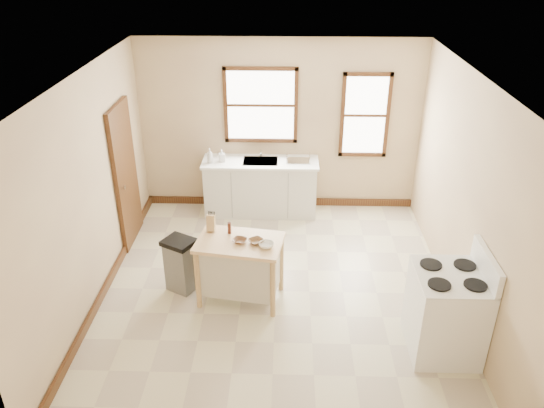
{
  "coord_description": "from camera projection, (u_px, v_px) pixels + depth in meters",
  "views": [
    {
      "loc": [
        0.12,
        -5.64,
        4.2
      ],
      "look_at": [
        -0.06,
        0.4,
        1.08
      ],
      "focal_mm": 35.0,
      "sensor_mm": 36.0,
      "label": 1
    }
  ],
  "objects": [
    {
      "name": "kitchen_island",
      "position": [
        240.0,
        270.0,
        6.63
      ],
      "size": [
        1.13,
        0.82,
        0.85
      ],
      "primitive_type": null,
      "rotation": [
        0.0,
        0.0,
        -0.16
      ],
      "color": "#F8D392",
      "rests_on": "ground"
    },
    {
      "name": "pepper_grinder",
      "position": [
        229.0,
        228.0,
        6.56
      ],
      "size": [
        0.05,
        0.05,
        0.15
      ],
      "primitive_type": "cylinder",
      "rotation": [
        0.0,
        0.0,
        0.18
      ],
      "color": "#482013",
      "rests_on": "kitchen_island"
    },
    {
      "name": "bowl_a",
      "position": [
        240.0,
        241.0,
        6.4
      ],
      "size": [
        0.22,
        0.22,
        0.04
      ],
      "primitive_type": "imported",
      "rotation": [
        0.0,
        0.0,
        -0.35
      ],
      "color": "brown",
      "rests_on": "kitchen_island"
    },
    {
      "name": "bowl_c",
      "position": [
        266.0,
        245.0,
        6.29
      ],
      "size": [
        0.21,
        0.21,
        0.06
      ],
      "primitive_type": "imported",
      "rotation": [
        0.0,
        0.0,
        0.18
      ],
      "color": "white",
      "rests_on": "kitchen_island"
    },
    {
      "name": "wall_back",
      "position": [
        280.0,
        126.0,
        8.51
      ],
      "size": [
        4.5,
        0.04,
        2.8
      ],
      "primitive_type": "cube",
      "color": "tan",
      "rests_on": "ground"
    },
    {
      "name": "window_main",
      "position": [
        261.0,
        105.0,
        8.34
      ],
      "size": [
        1.17,
        0.06,
        1.22
      ],
      "primitive_type": null,
      "color": "#3C1C10",
      "rests_on": "wall_back"
    },
    {
      "name": "dish_rack",
      "position": [
        298.0,
        159.0,
        8.44
      ],
      "size": [
        0.39,
        0.29,
        0.09
      ],
      "primitive_type": null,
      "rotation": [
        0.0,
        0.0,
        0.02
      ],
      "color": "silver",
      "rests_on": "sink_counter"
    },
    {
      "name": "wall_right",
      "position": [
        467.0,
        198.0,
        6.24
      ],
      "size": [
        0.04,
        5.0,
        2.8
      ],
      "primitive_type": "cube",
      "color": "tan",
      "rests_on": "ground"
    },
    {
      "name": "bowl_b",
      "position": [
        256.0,
        241.0,
        6.38
      ],
      "size": [
        0.25,
        0.25,
        0.04
      ],
      "primitive_type": "imported",
      "rotation": [
        0.0,
        0.0,
        0.63
      ],
      "color": "brown",
      "rests_on": "kitchen_island"
    },
    {
      "name": "sink_counter",
      "position": [
        261.0,
        187.0,
        8.69
      ],
      "size": [
        1.86,
        0.62,
        0.92
      ],
      "primitive_type": null,
      "color": "silver",
      "rests_on": "ground"
    },
    {
      "name": "floor",
      "position": [
        276.0,
        291.0,
        6.94
      ],
      "size": [
        5.0,
        5.0,
        0.0
      ],
      "primitive_type": "plane",
      "color": "#BCAD95",
      "rests_on": "ground"
    },
    {
      "name": "trash_bin",
      "position": [
        181.0,
        265.0,
        6.83
      ],
      "size": [
        0.49,
        0.46,
        0.74
      ],
      "primitive_type": null,
      "rotation": [
        0.0,
        0.0,
        -0.5
      ],
      "color": "#61625F",
      "rests_on": "ground"
    },
    {
      "name": "baseboard_left",
      "position": [
        107.0,
        284.0,
        6.97
      ],
      "size": [
        0.04,
        5.0,
        0.12
      ],
      "primitive_type": "cube",
      "color": "#3C1C10",
      "rests_on": "ground"
    },
    {
      "name": "knife_block",
      "position": [
        211.0,
        223.0,
        6.61
      ],
      "size": [
        0.1,
        0.1,
        0.2
      ],
      "primitive_type": null,
      "rotation": [
        0.0,
        0.0,
        -0.03
      ],
      "color": "tan",
      "rests_on": "kitchen_island"
    },
    {
      "name": "baseboard_back",
      "position": [
        279.0,
        201.0,
        9.1
      ],
      "size": [
        4.5,
        0.04,
        0.12
      ],
      "primitive_type": "cube",
      "color": "#3C1C10",
      "rests_on": "ground"
    },
    {
      "name": "faucet",
      "position": [
        261.0,
        150.0,
        8.58
      ],
      "size": [
        0.03,
        0.03,
        0.22
      ],
      "primitive_type": "cylinder",
      "color": "silver",
      "rests_on": "sink_counter"
    },
    {
      "name": "door_left",
      "position": [
        126.0,
        175.0,
        7.67
      ],
      "size": [
        0.06,
        0.9,
        2.1
      ],
      "primitive_type": "cube",
      "color": "#3C1C10",
      "rests_on": "ground"
    },
    {
      "name": "gas_stove",
      "position": [
        447.0,
        303.0,
        5.72
      ],
      "size": [
        0.79,
        0.8,
        1.25
      ],
      "primitive_type": null,
      "color": "white",
      "rests_on": "ground"
    },
    {
      "name": "window_side",
      "position": [
        365.0,
        116.0,
        8.37
      ],
      "size": [
        0.77,
        0.06,
        1.37
      ],
      "primitive_type": null,
      "color": "#3C1C10",
      "rests_on": "wall_back"
    },
    {
      "name": "soap_bottle_b",
      "position": [
        222.0,
        156.0,
        8.41
      ],
      "size": [
        0.11,
        0.11,
        0.2
      ],
      "primitive_type": "imported",
      "rotation": [
        0.0,
        0.0,
        0.21
      ],
      "color": "#B2B2B2",
      "rests_on": "sink_counter"
    },
    {
      "name": "wall_left",
      "position": [
        89.0,
        193.0,
        6.35
      ],
      "size": [
        0.04,
        5.0,
        2.8
      ],
      "primitive_type": "cube",
      "color": "tan",
      "rests_on": "ground"
    },
    {
      "name": "soap_bottle_a",
      "position": [
        210.0,
        156.0,
        8.36
      ],
      "size": [
        0.1,
        0.1,
        0.24
      ],
      "primitive_type": "imported",
      "rotation": [
        0.0,
        0.0,
        0.11
      ],
      "color": "#B2B2B2",
      "rests_on": "sink_counter"
    },
    {
      "name": "ceiling",
      "position": [
        277.0,
        78.0,
        5.65
      ],
      "size": [
        5.0,
        5.0,
        0.0
      ],
      "primitive_type": "plane",
      "rotation": [
        3.14,
        0.0,
        0.0
      ],
      "color": "white",
      "rests_on": "ground"
    }
  ]
}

